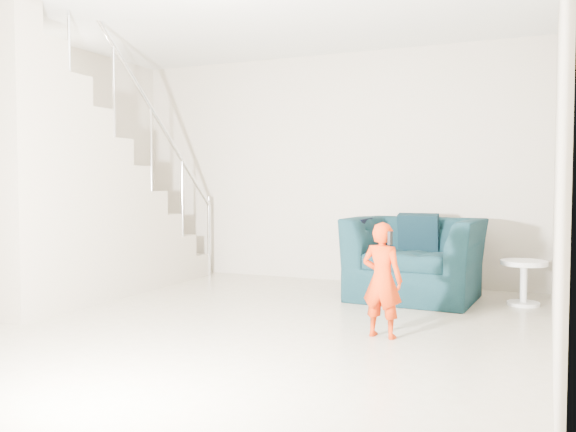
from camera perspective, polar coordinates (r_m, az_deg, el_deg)
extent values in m
plane|color=gray|center=(4.98, -7.17, -10.46)|extent=(5.50, 5.50, 0.00)
plane|color=#B3AA92|center=(7.35, 3.71, 4.50)|extent=(5.00, 0.00, 5.00)
plane|color=#B3AA92|center=(4.18, 23.92, 5.40)|extent=(0.00, 5.50, 5.50)
imported|color=black|center=(6.29, 11.82, -3.90)|extent=(1.32, 1.17, 0.82)
imported|color=#9B1405|center=(4.66, 8.80, -5.92)|extent=(0.35, 0.26, 0.87)
cylinder|color=white|center=(6.23, 21.22, -4.10)|extent=(0.43, 0.43, 0.04)
cylinder|color=white|center=(6.26, 21.18, -6.05)|extent=(0.06, 0.06, 0.39)
cylinder|color=white|center=(6.29, 21.15, -7.65)|extent=(0.30, 0.30, 0.03)
cube|color=#ADA089|center=(7.97, -11.05, -4.42)|extent=(1.00, 0.30, 0.27)
cube|color=#ADA089|center=(7.70, -12.32, -3.68)|extent=(1.00, 0.30, 0.54)
cube|color=#ADA089|center=(7.45, -13.67, -2.87)|extent=(1.00, 0.30, 0.81)
cube|color=#ADA089|center=(7.20, -15.12, -2.01)|extent=(1.00, 0.30, 1.08)
cube|color=#ADA089|center=(6.96, -16.67, -1.09)|extent=(1.00, 0.30, 1.35)
cube|color=#ADA089|center=(6.72, -18.32, -0.11)|extent=(1.00, 0.30, 1.62)
cube|color=#ADA089|center=(6.50, -20.10, 0.95)|extent=(1.00, 0.30, 1.89)
cube|color=#ADA089|center=(6.28, -22.00, 2.08)|extent=(1.00, 0.30, 2.16)
cube|color=#ADA089|center=(6.07, -24.04, 3.29)|extent=(1.00, 0.30, 2.43)
cylinder|color=silver|center=(6.60, -14.32, 12.44)|extent=(0.04, 3.03, 2.73)
cylinder|color=silver|center=(7.78, -7.41, -1.86)|extent=(0.04, 0.04, 1.00)
cube|color=black|center=(6.53, 12.11, -1.53)|extent=(0.42, 0.20, 0.41)
cube|color=black|center=(6.33, 7.36, -2.85)|extent=(0.05, 0.52, 0.58)
cube|color=black|center=(4.55, 9.54, -2.05)|extent=(0.03, 0.05, 0.10)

